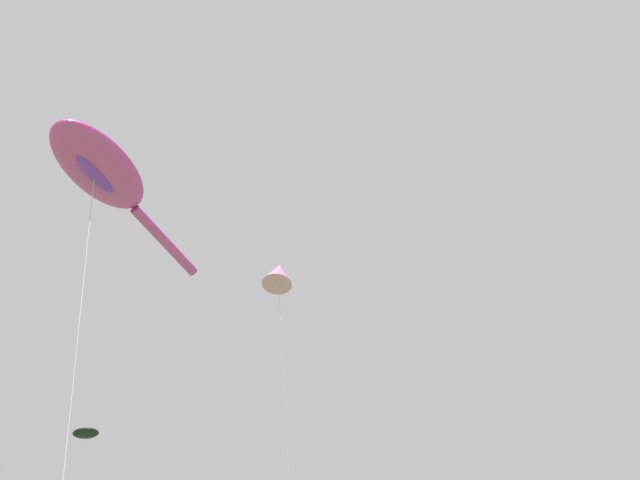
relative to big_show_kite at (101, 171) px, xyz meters
name	(u,v)px	position (x,y,z in m)	size (l,w,h in m)	color
big_show_kite	(101,171)	(0.00, 0.00, 0.00)	(7.58, 5.44, 20.38)	#CC3899
small_kite_bird_shape	(278,275)	(7.53, -2.58, 0.46)	(2.85, 1.77, 20.91)	pink
small_kite_stunt_black	(85,436)	(10.60, 8.97, -2.05)	(1.05, 2.20, 18.11)	black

